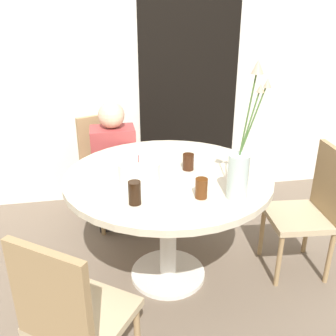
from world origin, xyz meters
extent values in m
plane|color=#6B5B4C|center=(0.00, 0.00, 0.00)|extent=(16.00, 16.00, 0.00)
cube|color=silver|center=(0.00, 1.28, 1.30)|extent=(8.00, 0.05, 2.60)
cube|color=black|center=(0.42, 1.25, 1.02)|extent=(0.90, 0.01, 2.05)
cylinder|color=beige|center=(0.00, 0.00, 0.74)|extent=(1.26, 1.26, 0.04)
cylinder|color=silver|center=(0.00, 0.00, 0.38)|extent=(0.11, 0.11, 0.69)
cylinder|color=silver|center=(0.00, 0.00, 0.01)|extent=(0.51, 0.51, 0.03)
cube|color=tan|center=(-0.33, 0.81, 0.41)|extent=(0.52, 0.52, 0.04)
cube|color=#997A51|center=(-0.40, 0.98, 0.66)|extent=(0.37, 0.18, 0.46)
cylinder|color=#997A51|center=(-0.42, 0.59, 0.20)|extent=(0.03, 0.03, 0.39)
cylinder|color=#997A51|center=(-0.11, 0.72, 0.20)|extent=(0.03, 0.03, 0.39)
cylinder|color=#997A51|center=(-0.55, 0.90, 0.20)|extent=(0.03, 0.03, 0.39)
cylinder|color=#997A51|center=(-0.24, 1.03, 0.20)|extent=(0.03, 0.03, 0.39)
cube|color=tan|center=(-0.52, -0.71, 0.41)|extent=(0.56, 0.56, 0.04)
cube|color=#997A51|center=(-0.62, -0.85, 0.66)|extent=(0.33, 0.25, 0.46)
cylinder|color=#997A51|center=(-0.55, -0.47, 0.20)|extent=(0.03, 0.03, 0.39)
cube|color=tan|center=(0.87, -0.08, 0.41)|extent=(0.43, 0.43, 0.04)
cube|color=#997A51|center=(1.05, -0.09, 0.66)|extent=(0.07, 0.38, 0.46)
cylinder|color=#997A51|center=(0.72, 0.11, 0.20)|extent=(0.03, 0.03, 0.39)
cylinder|color=#997A51|center=(0.69, -0.23, 0.20)|extent=(0.03, 0.03, 0.39)
cylinder|color=#997A51|center=(1.06, 0.08, 0.20)|extent=(0.03, 0.03, 0.39)
cylinder|color=#997A51|center=(1.03, -0.26, 0.20)|extent=(0.03, 0.03, 0.39)
cylinder|color=white|center=(-0.18, -0.05, 0.82)|extent=(0.24, 0.24, 0.11)
cylinder|color=#E54C4C|center=(-0.18, -0.05, 0.90)|extent=(0.01, 0.01, 0.04)
cylinder|color=#B2C6C1|center=(0.31, -0.36, 0.89)|extent=(0.11, 0.11, 0.24)
cylinder|color=#4C7538|center=(0.36, -0.37, 1.19)|extent=(0.11, 0.02, 0.37)
cone|color=#E0997F|center=(0.41, -0.37, 1.37)|extent=(0.04, 0.04, 0.04)
cylinder|color=#4C7538|center=(0.34, -0.37, 1.18)|extent=(0.08, 0.02, 0.34)
cone|color=#E0997F|center=(0.38, -0.38, 1.35)|extent=(0.04, 0.04, 0.04)
cylinder|color=#4C7538|center=(0.32, -0.40, 1.23)|extent=(0.03, 0.08, 0.45)
cone|color=#E0997F|center=(0.33, -0.43, 1.46)|extent=(0.06, 0.06, 0.06)
cylinder|color=white|center=(-0.24, 0.34, 0.77)|extent=(0.21, 0.21, 0.01)
cylinder|color=maroon|center=(0.41, -0.13, 0.83)|extent=(0.07, 0.07, 0.14)
cylinder|color=#33190C|center=(0.14, 0.05, 0.82)|extent=(0.07, 0.07, 0.10)
cylinder|color=black|center=(-0.24, -0.34, 0.83)|extent=(0.07, 0.07, 0.12)
cylinder|color=#51280F|center=(0.12, -0.33, 0.82)|extent=(0.07, 0.07, 0.11)
cube|color=#383333|center=(-0.30, 0.74, 0.22)|extent=(0.31, 0.24, 0.43)
cube|color=#993838|center=(-0.30, 0.74, 0.64)|extent=(0.34, 0.24, 0.42)
sphere|color=#D1A889|center=(-0.30, 0.74, 0.95)|extent=(0.20, 0.20, 0.20)
camera|label=1|loc=(-0.38, -2.05, 1.70)|focal=40.00mm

